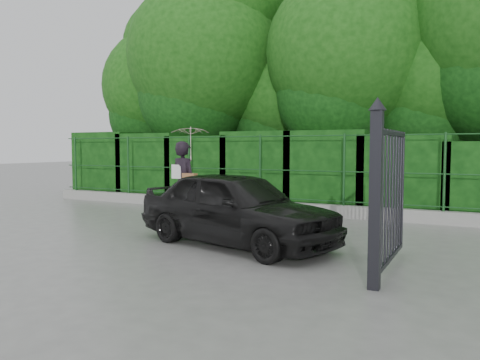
% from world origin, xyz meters
% --- Properties ---
extents(ground, '(80.00, 80.00, 0.00)m').
position_xyz_m(ground, '(0.00, 0.00, 0.00)').
color(ground, gray).
extents(kerb, '(14.00, 0.25, 0.30)m').
position_xyz_m(kerb, '(0.00, 4.50, 0.15)').
color(kerb, '#9E9E99').
rests_on(kerb, ground).
extents(fence, '(14.13, 0.06, 1.80)m').
position_xyz_m(fence, '(0.22, 4.50, 1.20)').
color(fence, '#18471D').
rests_on(fence, kerb).
extents(hedge, '(14.20, 1.20, 2.27)m').
position_xyz_m(hedge, '(-0.17, 5.50, 1.07)').
color(hedge, black).
rests_on(hedge, ground).
extents(trees, '(17.10, 6.15, 8.08)m').
position_xyz_m(trees, '(1.14, 7.74, 4.62)').
color(trees, black).
rests_on(trees, ground).
extents(gate, '(0.22, 2.33, 2.36)m').
position_xyz_m(gate, '(4.60, -0.72, 1.19)').
color(gate, black).
rests_on(gate, ground).
extents(woman, '(0.97, 0.89, 2.24)m').
position_xyz_m(woman, '(-0.21, 1.87, 1.40)').
color(woman, black).
rests_on(woman, ground).
extents(car, '(4.24, 2.58, 1.35)m').
position_xyz_m(car, '(1.85, 0.35, 0.68)').
color(car, black).
rests_on(car, ground).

